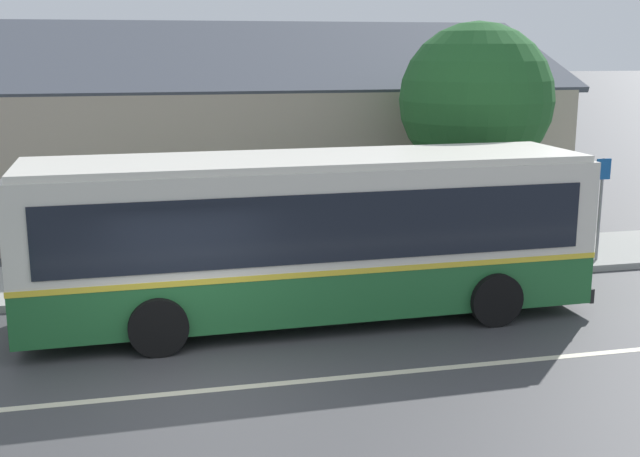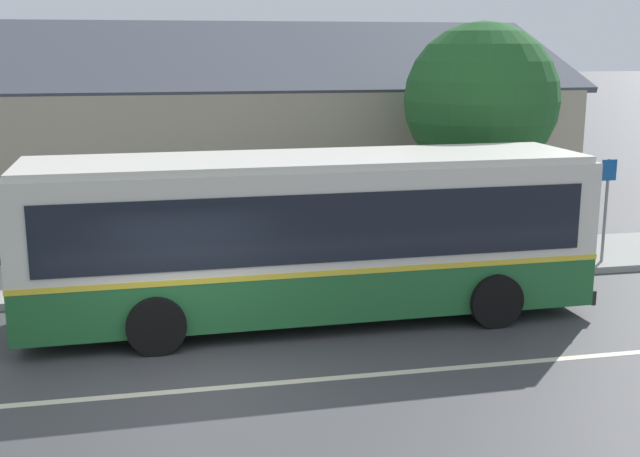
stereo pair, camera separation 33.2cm
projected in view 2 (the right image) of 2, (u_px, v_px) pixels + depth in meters
ground_plane at (195, 390)px, 12.01m from camera, size 300.00×300.00×0.00m
sidewalk_far at (179, 276)px, 17.73m from camera, size 60.00×3.00×0.15m
lane_divider_stripe at (195, 390)px, 12.01m from camera, size 60.00×0.16×0.01m
community_building at (114, 145)px, 24.92m from camera, size 26.37×10.98×6.85m
transit_bus at (310, 233)px, 14.89m from camera, size 10.54×2.89×3.09m
street_tree_primary at (480, 104)px, 19.22m from camera, size 3.71×3.71×5.64m
bus_stop_sign at (607, 198)px, 18.37m from camera, size 0.36×0.07×2.40m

